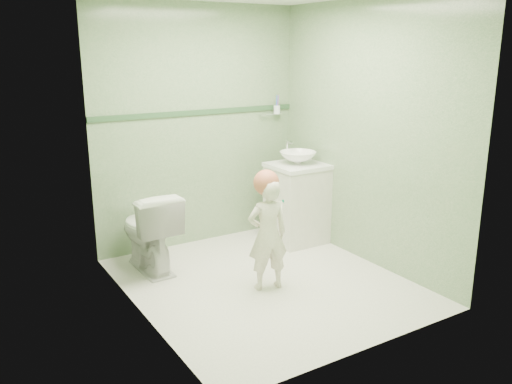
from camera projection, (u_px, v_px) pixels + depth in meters
ground at (265, 282)px, 4.61m from camera, size 2.50×2.50×0.00m
room_shell at (266, 146)px, 4.30m from camera, size 2.50×2.54×2.40m
trim_stripe at (198, 112)px, 5.27m from camera, size 2.20×0.02×0.05m
vanity at (297, 204)px, 5.51m from camera, size 0.52×0.50×0.80m
counter at (298, 166)px, 5.40m from camera, size 0.54×0.52×0.04m
basin at (298, 158)px, 5.38m from camera, size 0.37×0.37×0.13m
faucet at (288, 147)px, 5.51m from camera, size 0.03×0.13×0.18m
cup_holder at (276, 110)px, 5.69m from camera, size 0.26×0.07×0.21m
toilet at (149, 231)px, 4.79m from camera, size 0.44×0.74×0.75m
toddler at (268, 235)px, 4.39m from camera, size 0.38×0.29×0.95m
hair_cap at (266, 182)px, 4.30m from camera, size 0.21×0.21×0.21m
teal_toothbrush at (282, 201)px, 4.22m from camera, size 0.11×0.14×0.08m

